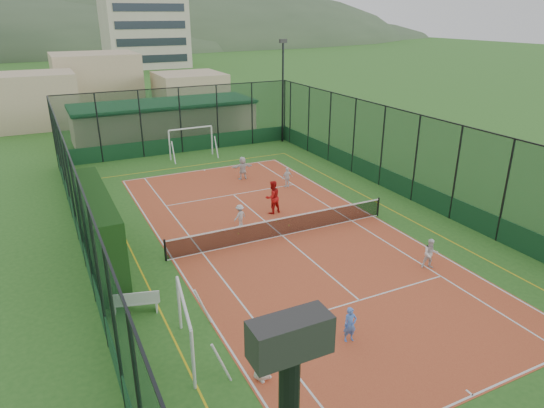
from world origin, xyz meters
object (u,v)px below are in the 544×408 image
Objects in this scene: floodlight_ne at (283,92)px; white_bench at (135,301)px; child_near_left at (263,357)px; clubhouse at (165,120)px; child_near_right at (431,254)px; child_far_left at (240,216)px; futsal_goal_near at (185,329)px; child_far_right at (287,177)px; child_near_mid at (350,325)px; coach at (273,197)px; child_far_back at (243,168)px; futsal_goal_far at (191,143)px.

white_bench is at bearing -129.30° from floodlight_ne.
child_near_left is (-13.68, -25.17, -3.37)m from floodlight_ne.
floodlight_ne is 10.47m from clubhouse.
child_near_right reaches higher than child_far_left.
child_far_left is at bearing -23.69° from futsal_goal_near.
child_near_left is at bearing 53.46° from child_far_right.
coach is at bearing 85.20° from child_near_mid.
child_far_back is at bearing -60.78° from child_far_right.
clubhouse is at bearing -98.84° from coach.
child_far_right is 4.34m from coach.
floodlight_ne is 28.84m from child_near_left.
child_near_left reaches higher than child_near_mid.
floodlight_ne is 8.97m from futsal_goal_far.
white_bench is 1.14× the size of child_near_left.
clubhouse is 27.96m from child_near_right.
child_far_left is at bearing 55.81° from white_bench.
floodlight_ne reaches higher than clubhouse.
child_far_back is (-1.89, 2.65, 0.13)m from child_far_right.
floodlight_ne reaches higher than child_near_mid.
futsal_goal_far is at bearing -120.41° from child_far_left.
white_bench is 14.90m from child_far_right.
child_far_back reaches higher than child_near_left.
futsal_goal_far is at bearing -73.05° from child_far_back.
child_far_left is (0.33, 10.20, -0.04)m from child_near_mid.
futsal_goal_far is 2.92× the size of child_far_left.
child_near_right is at bearing 5.13° from white_bench.
white_bench is 1.36× the size of child_far_right.
futsal_goal_far is at bearing -9.23° from futsal_goal_near.
white_bench is 10.70m from coach.
child_near_left reaches higher than child_near_right.
child_far_left is (3.67, 10.54, -0.16)m from child_near_left.
floodlight_ne is at bearing -147.74° from child_far_left.
futsal_goal_near reaches higher than child_near_left.
child_near_mid is (6.06, -4.79, 0.16)m from white_bench.
futsal_goal_far is 2.26× the size of child_far_back.
child_far_left is 0.64× the size of coach.
futsal_goal_far reaches higher than child_near_mid.
child_near_right is 0.73× the size of coach.
coach is at bearing 45.26° from child_far_right.
white_bench is 1.13× the size of child_far_back.
child_far_right is at bearing -77.32° from clubhouse.
child_far_right is at bearing -162.90° from child_far_left.
coach reaches higher than child_near_right.
white_bench is 1.36× the size of child_near_mid.
child_near_left is (1.73, -2.00, -0.25)m from futsal_goal_near.
child_far_left is (-1.66, -13.39, -0.51)m from futsal_goal_far.
child_far_back is (8.48, 15.43, -0.25)m from futsal_goal_near.
child_near_mid is 0.68× the size of coach.
coach reaches higher than white_bench.
futsal_goal_near is (0.98, -3.13, 0.53)m from white_bench.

